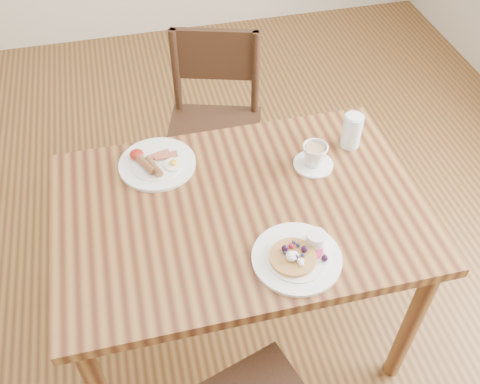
# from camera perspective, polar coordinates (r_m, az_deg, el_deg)

# --- Properties ---
(ground) EXTENTS (5.00, 5.00, 0.00)m
(ground) POSITION_cam_1_polar(r_m,az_deg,el_deg) (2.35, 0.00, -13.89)
(ground) COLOR #4F3016
(ground) RESTS_ON ground
(dining_table) EXTENTS (1.20, 0.80, 0.75)m
(dining_table) POSITION_cam_1_polar(r_m,az_deg,el_deg) (1.82, 0.00, -3.67)
(dining_table) COLOR brown
(dining_table) RESTS_ON ground
(chair_far) EXTENTS (0.52, 0.52, 0.88)m
(chair_far) POSITION_cam_1_polar(r_m,az_deg,el_deg) (2.47, -2.74, 7.51)
(chair_far) COLOR #322012
(chair_far) RESTS_ON ground
(pancake_plate) EXTENTS (0.27, 0.27, 0.06)m
(pancake_plate) POSITION_cam_1_polar(r_m,az_deg,el_deg) (1.61, 6.22, -6.74)
(pancake_plate) COLOR white
(pancake_plate) RESTS_ON dining_table
(breakfast_plate) EXTENTS (0.27, 0.27, 0.04)m
(breakfast_plate) POSITION_cam_1_polar(r_m,az_deg,el_deg) (1.89, -8.95, 3.07)
(breakfast_plate) COLOR white
(breakfast_plate) RESTS_ON dining_table
(teacup_saucer) EXTENTS (0.14, 0.14, 0.09)m
(teacup_saucer) POSITION_cam_1_polar(r_m,az_deg,el_deg) (1.87, 7.92, 3.77)
(teacup_saucer) COLOR white
(teacup_saucer) RESTS_ON dining_table
(water_glass) EXTENTS (0.07, 0.07, 0.13)m
(water_glass) POSITION_cam_1_polar(r_m,az_deg,el_deg) (1.96, 11.84, 6.40)
(water_glass) COLOR silver
(water_glass) RESTS_ON dining_table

